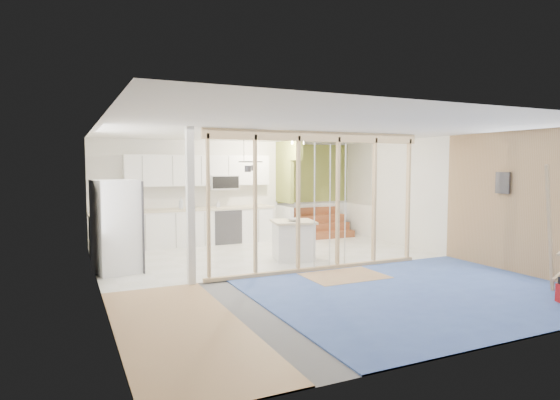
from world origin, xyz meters
name	(u,v)px	position (x,y,z in m)	size (l,w,h in m)	color
room	(304,202)	(0.00, 0.00, 1.30)	(7.01, 8.01, 2.61)	slate
floor_overlays	(306,271)	(0.07, 0.06, 0.01)	(7.00, 8.00, 0.03)	silver
stud_frame	(293,188)	(-0.22, 0.00, 1.58)	(4.66, 0.14, 2.60)	tan
base_cabinets	(176,230)	(-1.61, 3.36, 0.47)	(4.45, 2.24, 0.93)	white
upper_cabinets	(202,172)	(-0.84, 3.82, 1.82)	(3.60, 0.41, 0.85)	white
green_partition	(307,203)	(2.04, 3.66, 0.94)	(2.25, 1.51, 2.60)	olive
pot_rack	(250,164)	(-0.31, 1.89, 2.00)	(0.52, 0.52, 0.72)	black
sheathing_panel	(533,204)	(3.48, -2.00, 1.30)	(0.02, 4.00, 2.60)	tan
electrical_panel	(503,183)	(3.43, -1.40, 1.65)	(0.04, 0.30, 0.40)	#3B3B41
ceiling_light	(298,143)	(1.40, 3.00, 2.54)	(0.32, 0.32, 0.08)	#FFEABF
fridge	(117,227)	(-3.11, 1.38, 0.86)	(0.88, 0.85, 1.71)	white
island	(293,241)	(0.33, 1.10, 0.41)	(1.03, 1.03, 0.83)	white
bowl	(293,220)	(0.29, 1.00, 0.86)	(0.25, 0.25, 0.06)	silver
soap_bottle_a	(181,203)	(-1.43, 3.59, 1.07)	(0.11, 0.11, 0.29)	silver
soap_bottle_b	(218,204)	(-0.48, 3.67, 1.02)	(0.08, 0.08, 0.18)	silver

